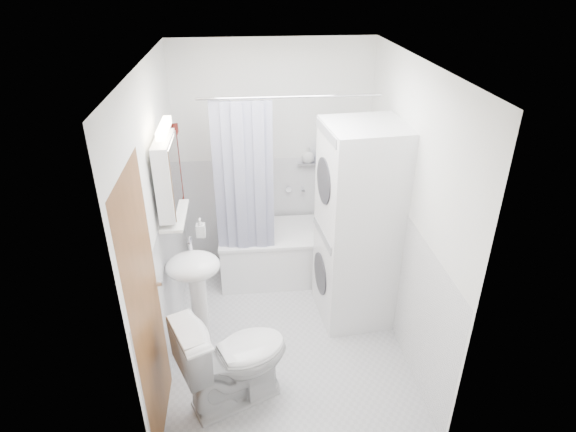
{
  "coord_description": "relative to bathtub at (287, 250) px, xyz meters",
  "views": [
    {
      "loc": [
        -0.31,
        -3.4,
        3.02
      ],
      "look_at": [
        0.03,
        0.15,
        1.12
      ],
      "focal_mm": 30.0,
      "sensor_mm": 36.0,
      "label": 1
    }
  ],
  "objects": [
    {
      "name": "floor",
      "position": [
        -0.1,
        -0.92,
        -0.3
      ],
      "size": [
        2.6,
        2.6,
        0.0
      ],
      "primitive_type": "plane",
      "color": "#BBBBBF",
      "rests_on": "ground"
    },
    {
      "name": "room_walls",
      "position": [
        -0.1,
        -0.92,
        1.19
      ],
      "size": [
        2.6,
        2.6,
        2.6
      ],
      "color": "white",
      "rests_on": "ground"
    },
    {
      "name": "wainscot",
      "position": [
        -0.1,
        -0.63,
        0.3
      ],
      "size": [
        1.98,
        2.58,
        2.58
      ],
      "color": "white",
      "rests_on": "ground"
    },
    {
      "name": "door",
      "position": [
        -1.05,
        -1.47,
        0.7
      ],
      "size": [
        0.05,
        2.0,
        2.0
      ],
      "color": "brown",
      "rests_on": "ground"
    },
    {
      "name": "bathtub",
      "position": [
        0.0,
        0.0,
        0.0
      ],
      "size": [
        1.4,
        0.67,
        0.54
      ],
      "color": "white",
      "rests_on": "ground"
    },
    {
      "name": "tub_spout",
      "position": [
        0.2,
        0.33,
        0.56
      ],
      "size": [
        0.04,
        0.12,
        0.04
      ],
      "primitive_type": "cylinder",
      "rotation": [
        1.57,
        0.0,
        0.0
      ],
      "color": "silver",
      "rests_on": "room_walls"
    },
    {
      "name": "curtain_rod",
      "position": [
        0.0,
        -0.27,
        1.7
      ],
      "size": [
        1.58,
        0.02,
        0.02
      ],
      "primitive_type": "cylinder",
      "rotation": [
        0.0,
        1.57,
        0.0
      ],
      "color": "silver",
      "rests_on": "room_walls"
    },
    {
      "name": "shower_curtain",
      "position": [
        -0.42,
        -0.27,
        0.95
      ],
      "size": [
        0.55,
        0.02,
        1.45
      ],
      "color": "#141848",
      "rests_on": "curtain_rod"
    },
    {
      "name": "sink",
      "position": [
        -0.85,
        -1.04,
        0.41
      ],
      "size": [
        0.44,
        0.37,
        1.04
      ],
      "color": "white",
      "rests_on": "ground"
    },
    {
      "name": "medicine_cabinet",
      "position": [
        -1.0,
        -0.82,
        1.27
      ],
      "size": [
        0.13,
        0.5,
        0.71
      ],
      "color": "white",
      "rests_on": "room_walls"
    },
    {
      "name": "shelf",
      "position": [
        -0.99,
        -0.82,
        0.9
      ],
      "size": [
        0.18,
        0.54,
        0.02
      ],
      "primitive_type": "cube",
      "color": "silver",
      "rests_on": "room_walls"
    },
    {
      "name": "shower_caddy",
      "position": [
        0.25,
        0.32,
        0.85
      ],
      "size": [
        0.22,
        0.06,
        0.02
      ],
      "primitive_type": "cube",
      "color": "silver",
      "rests_on": "room_walls"
    },
    {
      "name": "towel",
      "position": [
        -1.04,
        -0.17,
        1.0
      ],
      "size": [
        0.07,
        0.37,
        0.88
      ],
      "color": "maroon",
      "rests_on": "room_walls"
    },
    {
      "name": "washer_dryer",
      "position": [
        0.58,
        -0.69,
        0.64
      ],
      "size": [
        0.73,
        0.72,
        1.87
      ],
      "rotation": [
        0.0,
        0.0,
        0.1
      ],
      "color": "white",
      "rests_on": "ground"
    },
    {
      "name": "toilet",
      "position": [
        -0.55,
        -1.64,
        0.11
      ],
      "size": [
        0.95,
        0.77,
        0.82
      ],
      "primitive_type": "imported",
      "rotation": [
        0.0,
        0.0,
        1.99
      ],
      "color": "white",
      "rests_on": "ground"
    },
    {
      "name": "soap_pump",
      "position": [
        -0.81,
        -0.67,
        0.65
      ],
      "size": [
        0.08,
        0.17,
        0.08
      ],
      "primitive_type": "imported",
      "color": "gray",
      "rests_on": "sink"
    },
    {
      "name": "shelf_bottle",
      "position": [
        -0.99,
        -0.97,
        0.95
      ],
      "size": [
        0.07,
        0.18,
        0.07
      ],
      "primitive_type": "imported",
      "color": "gray",
      "rests_on": "shelf"
    },
    {
      "name": "shelf_cup",
      "position": [
        -0.99,
        -0.7,
        0.97
      ],
      "size": [
        0.1,
        0.09,
        0.1
      ],
      "primitive_type": "imported",
      "color": "gray",
      "rests_on": "shelf"
    },
    {
      "name": "shampoo_a",
      "position": [
        0.25,
        0.32,
        0.93
      ],
      "size": [
        0.13,
        0.17,
        0.13
      ],
      "primitive_type": "imported",
      "color": "gray",
      "rests_on": "shower_caddy"
    },
    {
      "name": "shampoo_b",
      "position": [
        0.37,
        0.32,
        0.9
      ],
      "size": [
        0.08,
        0.21,
        0.08
      ],
      "primitive_type": "imported",
      "color": "navy",
      "rests_on": "shower_caddy"
    }
  ]
}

